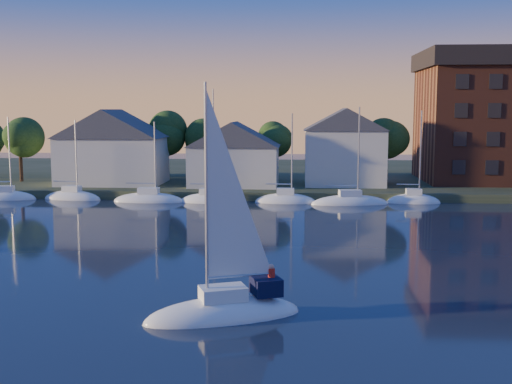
# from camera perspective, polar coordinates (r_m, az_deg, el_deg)

# --- Properties ---
(ground) EXTENTS (260.00, 260.00, 0.00)m
(ground) POSITION_cam_1_polar(r_m,az_deg,el_deg) (26.17, -1.77, -16.63)
(ground) COLOR black
(ground) RESTS_ON ground
(shoreline_land) EXTENTS (160.00, 50.00, 2.00)m
(shoreline_land) POSITION_cam_1_polar(r_m,az_deg,el_deg) (99.38, 2.59, 1.21)
(shoreline_land) COLOR #2C3821
(shoreline_land) RESTS_ON ground
(wooden_dock) EXTENTS (120.00, 3.00, 1.00)m
(wooden_dock) POSITION_cam_1_polar(r_m,az_deg,el_deg) (76.57, 2.15, -0.63)
(wooden_dock) COLOR brown
(wooden_dock) RESTS_ON ground
(clubhouse_west) EXTENTS (13.65, 9.45, 9.64)m
(clubhouse_west) POSITION_cam_1_polar(r_m,az_deg,el_deg) (85.49, -12.63, 4.03)
(clubhouse_west) COLOR beige
(clubhouse_west) RESTS_ON shoreline_land
(clubhouse_centre) EXTENTS (11.55, 8.40, 8.08)m
(clubhouse_centre) POSITION_cam_1_polar(r_m,az_deg,el_deg) (81.41, -1.95, 3.48)
(clubhouse_centre) COLOR beige
(clubhouse_centre) RESTS_ON shoreline_land
(clubhouse_east) EXTENTS (10.50, 8.40, 9.80)m
(clubhouse_east) POSITION_cam_1_polar(r_m,az_deg,el_deg) (83.10, 7.87, 4.09)
(clubhouse_east) COLOR beige
(clubhouse_east) RESTS_ON shoreline_land
(tree_line) EXTENTS (93.40, 5.40, 8.90)m
(tree_line) POSITION_cam_1_polar(r_m,az_deg,el_deg) (86.85, 3.74, 5.06)
(tree_line) COLOR #352118
(tree_line) RESTS_ON shoreline_land
(moored_fleet) EXTENTS (63.50, 2.40, 12.05)m
(moored_fleet) POSITION_cam_1_polar(r_m,az_deg,el_deg) (74.95, -7.13, -0.78)
(moored_fleet) COLOR white
(moored_fleet) RESTS_ON ground
(hero_sailboat) EXTENTS (8.67, 5.46, 13.07)m
(hero_sailboat) POSITION_cam_1_polar(r_m,az_deg,el_deg) (33.46, -2.71, -10.18)
(hero_sailboat) COLOR white
(hero_sailboat) RESTS_ON ground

